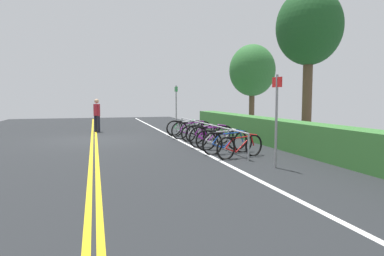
# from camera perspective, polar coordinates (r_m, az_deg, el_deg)

# --- Properties ---
(ground_plane) EXTENTS (31.21, 12.91, 0.05)m
(ground_plane) POSITION_cam_1_polar(r_m,az_deg,el_deg) (14.61, -15.80, -1.94)
(ground_plane) COLOR #232628
(centre_line_yellow_inner) EXTENTS (28.08, 0.10, 0.00)m
(centre_line_yellow_inner) POSITION_cam_1_polar(r_m,az_deg,el_deg) (14.61, -16.11, -1.84)
(centre_line_yellow_inner) COLOR gold
(centre_line_yellow_inner) RESTS_ON ground_plane
(centre_line_yellow_outer) EXTENTS (28.08, 0.10, 0.00)m
(centre_line_yellow_outer) POSITION_cam_1_polar(r_m,az_deg,el_deg) (14.61, -15.49, -1.83)
(centre_line_yellow_outer) COLOR gold
(centre_line_yellow_outer) RESTS_ON ground_plane
(bike_lane_stripe_white) EXTENTS (28.08, 0.12, 0.00)m
(bike_lane_stripe_white) POSITION_cam_1_polar(r_m,az_deg,el_deg) (14.96, -3.16, -1.49)
(bike_lane_stripe_white) COLOR white
(bike_lane_stripe_white) RESTS_ON ground_plane
(bike_rack) EXTENTS (7.42, 0.05, 0.75)m
(bike_rack) POSITION_cam_1_polar(r_m,az_deg,el_deg) (12.87, 2.35, -0.00)
(bike_rack) COLOR #9EA0A5
(bike_rack) RESTS_ON ground_plane
(bicycle_0) EXTENTS (0.46, 1.71, 0.70)m
(bicycle_0) POSITION_cam_1_polar(r_m,az_deg,el_deg) (15.87, -1.20, 0.08)
(bicycle_0) COLOR black
(bicycle_0) RESTS_ON ground_plane
(bicycle_1) EXTENTS (0.51, 1.69, 0.75)m
(bicycle_1) POSITION_cam_1_polar(r_m,az_deg,el_deg) (15.20, -1.04, -0.05)
(bicycle_1) COLOR black
(bicycle_1) RESTS_ON ground_plane
(bicycle_2) EXTENTS (0.46, 1.82, 0.76)m
(bicycle_2) POSITION_cam_1_polar(r_m,az_deg,el_deg) (14.41, -0.01, -0.32)
(bicycle_2) COLOR black
(bicycle_2) RESTS_ON ground_plane
(bicycle_3) EXTENTS (0.57, 1.67, 0.68)m
(bicycle_3) POSITION_cam_1_polar(r_m,az_deg,el_deg) (13.72, 1.32, -0.76)
(bicycle_3) COLOR black
(bicycle_3) RESTS_ON ground_plane
(bicycle_4) EXTENTS (0.62, 1.62, 0.74)m
(bicycle_4) POSITION_cam_1_polar(r_m,az_deg,el_deg) (12.89, 2.61, -1.01)
(bicycle_4) COLOR black
(bicycle_4) RESTS_ON ground_plane
(bicycle_5) EXTENTS (0.56, 1.79, 0.77)m
(bicycle_5) POSITION_cam_1_polar(r_m,az_deg,el_deg) (12.07, 3.29, -1.34)
(bicycle_5) COLOR black
(bicycle_5) RESTS_ON ground_plane
(bicycle_6) EXTENTS (0.46, 1.73, 0.71)m
(bicycle_6) POSITION_cam_1_polar(r_m,az_deg,el_deg) (11.37, 4.85, -1.90)
(bicycle_6) COLOR black
(bicycle_6) RESTS_ON ground_plane
(bicycle_7) EXTENTS (0.49, 1.77, 0.72)m
(bicycle_7) POSITION_cam_1_polar(r_m,az_deg,el_deg) (10.62, 5.92, -2.37)
(bicycle_7) COLOR black
(bicycle_7) RESTS_ON ground_plane
(bicycle_8) EXTENTS (0.66, 1.65, 0.68)m
(bicycle_8) POSITION_cam_1_polar(r_m,az_deg,el_deg) (9.94, 7.92, -3.02)
(bicycle_8) COLOR black
(bicycle_8) RESTS_ON ground_plane
(pedestrian) EXTENTS (0.43, 0.32, 1.63)m
(pedestrian) POSITION_cam_1_polar(r_m,az_deg,el_deg) (17.74, -15.37, 2.39)
(pedestrian) COLOR #1E1E2D
(pedestrian) RESTS_ON ground_plane
(sign_post_near) EXTENTS (0.36, 0.07, 2.29)m
(sign_post_near) POSITION_cam_1_polar(r_m,az_deg,el_deg) (17.20, -2.62, 3.95)
(sign_post_near) COLOR gray
(sign_post_near) RESTS_ON ground_plane
(sign_post_far) EXTENTS (0.36, 0.07, 2.25)m
(sign_post_far) POSITION_cam_1_polar(r_m,az_deg,el_deg) (8.56, 13.72, 2.55)
(sign_post_far) COLOR gray
(sign_post_far) RESTS_ON ground_plane
(hedge_backdrop) EXTENTS (16.37, 0.86, 0.93)m
(hedge_backdrop) POSITION_cam_1_polar(r_m,az_deg,el_deg) (12.41, 14.32, -0.83)
(hedge_backdrop) COLOR #387533
(hedge_backdrop) RESTS_ON ground_plane
(tree_near_left) EXTENTS (2.48, 2.48, 4.56)m
(tree_near_left) POSITION_cam_1_polar(r_m,az_deg,el_deg) (19.30, 9.87, 9.26)
(tree_near_left) COLOR brown
(tree_near_left) RESTS_ON ground_plane
(tree_mid) EXTENTS (2.45, 2.45, 5.76)m
(tree_mid) POSITION_cam_1_polar(r_m,az_deg,el_deg) (14.18, 18.69, 15.23)
(tree_mid) COLOR brown
(tree_mid) RESTS_ON ground_plane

